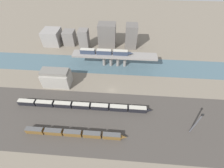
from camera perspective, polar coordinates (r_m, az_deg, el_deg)
ground_plane at (r=103.45m, az=-0.07°, el=-2.33°), size 400.00×400.00×0.00m
railbed_yard at (r=89.21m, az=-1.28°, el=-13.80°), size 280.00×42.00×0.01m
river_water at (r=123.47m, az=0.91°, el=7.13°), size 320.00×22.28×0.01m
bridge at (r=118.19m, az=0.95°, el=10.48°), size 65.11×8.78×10.65m
train_on_bridge at (r=116.62m, az=-2.34°, el=12.08°), size 40.54×3.12×3.74m
train_yard_near at (r=85.87m, az=-13.98°, el=-17.75°), size 54.49×2.67×3.57m
train_yard_mid at (r=94.41m, az=-10.90°, el=-8.17°), size 83.30×2.89×3.72m
warehouse_building at (r=110.27m, az=-20.36°, el=2.26°), size 18.73×10.35×12.66m
signal_tower at (r=89.17m, az=29.32°, el=-12.99°), size 1.00×0.80×17.13m
city_block_far_left at (r=158.86m, az=-21.78°, el=16.30°), size 15.37×15.59×13.71m
city_block_left at (r=153.36m, az=-15.86°, el=16.63°), size 10.28×10.53×13.09m
city_block_center at (r=144.16m, az=-10.63°, el=16.56°), size 8.43×9.12×17.07m
city_block_right at (r=143.77m, az=-1.91°, el=18.12°), size 15.58×11.40×21.09m
city_block_far_right at (r=142.92m, az=7.27°, el=17.62°), size 10.25×11.50×21.11m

